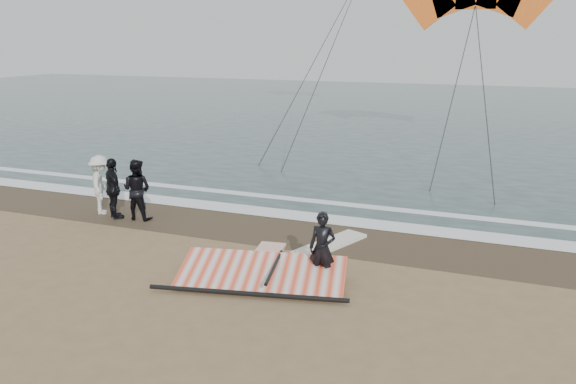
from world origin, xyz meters
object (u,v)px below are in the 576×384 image
object	(u,v)px
board_white	(262,261)
sail_rig	(262,273)
man_main	(322,248)
board_cream	(330,244)

from	to	relation	value
board_white	sail_rig	xyz separation A→B (m)	(0.42, -0.99, 0.15)
man_main	board_white	size ratio (longest dim) A/B	0.69
board_white	man_main	bearing A→B (deg)	-26.39
board_white	board_cream	size ratio (longest dim) A/B	1.00
sail_rig	board_cream	bearing A→B (deg)	72.74
man_main	sail_rig	world-z (taller)	man_main
man_main	sail_rig	bearing A→B (deg)	-162.29
board_white	board_cream	bearing A→B (deg)	45.53
board_cream	sail_rig	size ratio (longest dim) A/B	0.56
man_main	board_cream	xyz separation A→B (m)	(-0.47, 2.25, -0.77)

